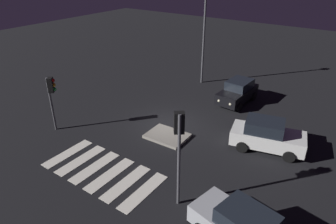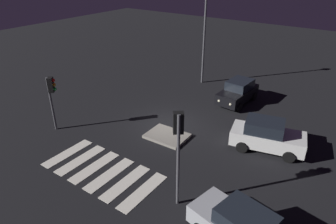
{
  "view_description": "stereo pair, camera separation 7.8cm",
  "coord_description": "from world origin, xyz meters",
  "px_view_note": "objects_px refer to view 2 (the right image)",
  "views": [
    {
      "loc": [
        10.45,
        -14.94,
        10.28
      ],
      "look_at": [
        0.0,
        0.0,
        1.0
      ],
      "focal_mm": 32.27,
      "sensor_mm": 36.0,
      "label": 1
    },
    {
      "loc": [
        10.51,
        -14.9,
        10.28
      ],
      "look_at": [
        0.0,
        0.0,
        1.0
      ],
      "focal_mm": 32.27,
      "sensor_mm": 36.0,
      "label": 2
    }
  ],
  "objects_px": {
    "traffic_island": "(167,136)",
    "street_lamp": "(205,24)",
    "car_white": "(267,136)",
    "car_black": "(238,92)",
    "traffic_light_south": "(51,91)",
    "traffic_light_east": "(178,137)"
  },
  "relations": [
    {
      "from": "traffic_island",
      "to": "street_lamp",
      "type": "bearing_deg",
      "value": 106.87
    },
    {
      "from": "car_white",
      "to": "car_black",
      "type": "distance_m",
      "value": 6.67
    },
    {
      "from": "car_white",
      "to": "traffic_light_south",
      "type": "relative_size",
      "value": 1.23
    },
    {
      "from": "traffic_light_south",
      "to": "street_lamp",
      "type": "height_order",
      "value": "street_lamp"
    },
    {
      "from": "traffic_light_south",
      "to": "traffic_light_east",
      "type": "bearing_deg",
      "value": -45.25
    },
    {
      "from": "traffic_light_east",
      "to": "street_lamp",
      "type": "xyz_separation_m",
      "value": [
        -6.68,
        14.19,
        1.77
      ]
    },
    {
      "from": "street_lamp",
      "to": "traffic_light_east",
      "type": "bearing_deg",
      "value": -64.77
    },
    {
      "from": "street_lamp",
      "to": "car_black",
      "type": "bearing_deg",
      "value": -25.96
    },
    {
      "from": "car_black",
      "to": "traffic_island",
      "type": "bearing_deg",
      "value": -7.23
    },
    {
      "from": "car_black",
      "to": "car_white",
      "type": "bearing_deg",
      "value": 41.82
    },
    {
      "from": "car_white",
      "to": "traffic_light_east",
      "type": "xyz_separation_m",
      "value": [
        -1.87,
        -6.76,
        2.65
      ]
    },
    {
      "from": "car_black",
      "to": "street_lamp",
      "type": "distance_m",
      "value": 6.66
    },
    {
      "from": "car_white",
      "to": "street_lamp",
      "type": "relative_size",
      "value": 0.58
    },
    {
      "from": "traffic_island",
      "to": "street_lamp",
      "type": "height_order",
      "value": "street_lamp"
    },
    {
      "from": "traffic_light_east",
      "to": "car_white",
      "type": "bearing_deg",
      "value": -54.07
    },
    {
      "from": "traffic_light_south",
      "to": "street_lamp",
      "type": "xyz_separation_m",
      "value": [
        3.65,
        13.14,
        2.54
      ]
    },
    {
      "from": "car_white",
      "to": "traffic_island",
      "type": "bearing_deg",
      "value": -170.38
    },
    {
      "from": "traffic_light_south",
      "to": "street_lamp",
      "type": "relative_size",
      "value": 0.47
    },
    {
      "from": "car_black",
      "to": "traffic_light_south",
      "type": "bearing_deg",
      "value": -32.62
    },
    {
      "from": "traffic_light_east",
      "to": "street_lamp",
      "type": "bearing_deg",
      "value": -13.35
    },
    {
      "from": "car_black",
      "to": "traffic_light_east",
      "type": "relative_size",
      "value": 0.9
    },
    {
      "from": "traffic_island",
      "to": "traffic_light_south",
      "type": "relative_size",
      "value": 0.71
    }
  ]
}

